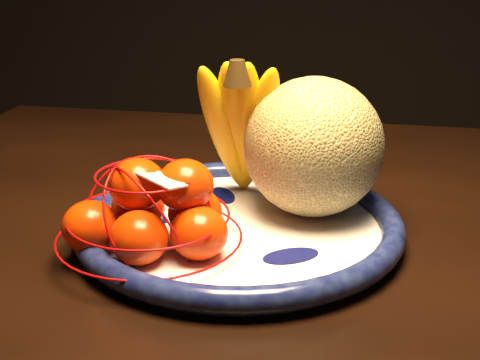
# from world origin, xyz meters

# --- Properties ---
(dining_table) EXTENTS (1.58, 1.03, 0.76)m
(dining_table) POSITION_xyz_m (-0.04, -0.08, 0.68)
(dining_table) COLOR black
(dining_table) RESTS_ON ground
(fruit_bowl) EXTENTS (0.40, 0.40, 0.03)m
(fruit_bowl) POSITION_xyz_m (-0.22, -0.17, 0.77)
(fruit_bowl) COLOR white
(fruit_bowl) RESTS_ON dining_table
(cantaloupe) EXTENTS (0.17, 0.17, 0.17)m
(cantaloupe) POSITION_xyz_m (-0.13, -0.12, 0.86)
(cantaloupe) COLOR olive
(cantaloupe) RESTS_ON fruit_bowl
(banana_bunch) EXTENTS (0.14, 0.13, 0.21)m
(banana_bunch) POSITION_xyz_m (-0.23, -0.08, 0.88)
(banana_bunch) COLOR gold
(banana_bunch) RESTS_ON fruit_bowl
(mandarin_bag) EXTENTS (0.24, 0.24, 0.13)m
(mandarin_bag) POSITION_xyz_m (-0.31, -0.24, 0.81)
(mandarin_bag) COLOR #FF3600
(mandarin_bag) RESTS_ON fruit_bowl
(price_tag) EXTENTS (0.07, 0.06, 0.01)m
(price_tag) POSITION_xyz_m (-0.30, -0.25, 0.86)
(price_tag) COLOR white
(price_tag) RESTS_ON mandarin_bag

